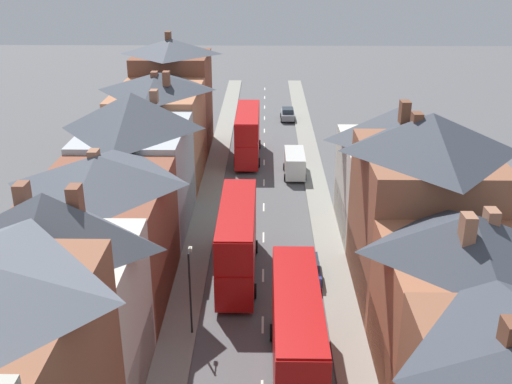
# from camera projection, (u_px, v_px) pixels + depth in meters

# --- Properties ---
(pavement_left) EXTENTS (2.20, 104.00, 0.14)m
(pavement_left) POSITION_uv_depth(u_px,v_px,m) (209.00, 197.00, 55.53)
(pavement_left) COLOR gray
(pavement_left) RESTS_ON ground
(pavement_right) EXTENTS (2.20, 104.00, 0.14)m
(pavement_right) POSITION_uv_depth(u_px,v_px,m) (319.00, 198.00, 55.38)
(pavement_right) COLOR gray
(pavement_right) RESTS_ON ground
(centre_line_dashes) EXTENTS (0.14, 97.80, 0.01)m
(centre_line_dashes) POSITION_uv_depth(u_px,v_px,m) (264.00, 207.00, 53.63)
(centre_line_dashes) COLOR silver
(centre_line_dashes) RESTS_ON ground
(terrace_row_left) EXTENTS (8.00, 67.99, 13.49)m
(terrace_row_left) POSITION_uv_depth(u_px,v_px,m) (106.00, 210.00, 38.76)
(terrace_row_left) COLOR #BCB7A8
(terrace_row_left) RESTS_ON ground
(terrace_row_right) EXTENTS (8.00, 47.47, 13.56)m
(terrace_row_right) POSITION_uv_depth(u_px,v_px,m) (472.00, 305.00, 28.99)
(terrace_row_right) COLOR brown
(terrace_row_right) RESTS_ON ground
(double_decker_bus_lead) EXTENTS (2.74, 10.80, 5.30)m
(double_decker_bus_lead) POSITION_uv_depth(u_px,v_px,m) (296.00, 334.00, 31.43)
(double_decker_bus_lead) COLOR #B70F0F
(double_decker_bus_lead) RESTS_ON ground
(double_decker_bus_mid_street) EXTENTS (2.74, 10.80, 5.30)m
(double_decker_bus_mid_street) POSITION_uv_depth(u_px,v_px,m) (248.00, 133.00, 65.08)
(double_decker_bus_mid_street) COLOR red
(double_decker_bus_mid_street) RESTS_ON ground
(double_decker_bus_far_approaching) EXTENTS (2.74, 10.80, 5.30)m
(double_decker_bus_far_approaching) POSITION_uv_depth(u_px,v_px,m) (237.00, 239.00, 41.58)
(double_decker_bus_far_approaching) COLOR #B70F0F
(double_decker_bus_far_approaching) RESTS_ON ground
(car_parked_right_a) EXTENTS (1.90, 3.96, 1.66)m
(car_parked_right_a) POSITION_uv_depth(u_px,v_px,m) (288.00, 114.00, 80.15)
(car_parked_right_a) COLOR gray
(car_parked_right_a) RESTS_ON ground
(car_mid_black) EXTENTS (1.90, 3.91, 1.66)m
(car_mid_black) POSITION_uv_depth(u_px,v_px,m) (307.00, 268.00, 41.85)
(car_mid_black) COLOR navy
(car_mid_black) RESTS_ON ground
(delivery_van) EXTENTS (2.20, 5.20, 2.41)m
(delivery_van) POSITION_uv_depth(u_px,v_px,m) (295.00, 163.00, 60.61)
(delivery_van) COLOR silver
(delivery_van) RESTS_ON ground
(street_lamp) EXTENTS (0.20, 1.12, 5.50)m
(street_lamp) POSITION_uv_depth(u_px,v_px,m) (190.00, 287.00, 34.99)
(street_lamp) COLOR black
(street_lamp) RESTS_ON ground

